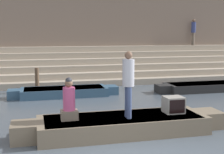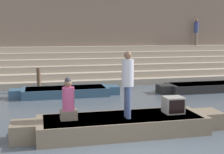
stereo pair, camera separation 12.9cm
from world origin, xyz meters
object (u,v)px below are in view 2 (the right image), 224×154
object	(u,v)px
person_standing	(128,80)
person_rowing	(68,102)
moored_boat_distant	(66,91)
tv_set	(173,105)
person_on_steps	(196,30)
moored_boat_shore	(209,87)
rowboat_main	(122,124)
mooring_post	(39,80)

from	to	relation	value
person_standing	person_rowing	bearing A→B (deg)	161.40
person_rowing	moored_boat_distant	size ratio (longest dim) A/B	0.24
tv_set	person_on_steps	world-z (taller)	person_on_steps
moored_boat_shore	tv_set	bearing A→B (deg)	-130.41
person_standing	person_on_steps	xyz separation A→B (m)	(7.60, 10.65, 1.38)
person_rowing	person_on_steps	bearing A→B (deg)	56.48
person_rowing	tv_set	world-z (taller)	person_rowing
person_standing	moored_boat_distant	distance (m)	5.82
rowboat_main	person_on_steps	distance (m)	13.28
moored_boat_shore	moored_boat_distant	size ratio (longest dim) A/B	1.08
person_rowing	mooring_post	distance (m)	6.58
person_on_steps	tv_set	bearing A→B (deg)	-154.39
person_standing	person_on_steps	distance (m)	13.16
rowboat_main	moored_boat_distant	distance (m)	5.51
person_rowing	moored_boat_shore	size ratio (longest dim) A/B	0.22
person_standing	tv_set	world-z (taller)	person_standing
moored_boat_distant	mooring_post	bearing A→B (deg)	131.36
moored_boat_distant	mooring_post	xyz separation A→B (m)	(-1.11, 1.16, 0.36)
moored_boat_shore	moored_boat_distant	distance (m)	6.60
person_rowing	mooring_post	xyz separation A→B (m)	(-0.74, 6.53, -0.36)
rowboat_main	mooring_post	distance (m)	6.92
person_rowing	person_on_steps	distance (m)	14.01
person_rowing	rowboat_main	bearing A→B (deg)	5.82
rowboat_main	person_rowing	size ratio (longest dim) A/B	5.24
person_on_steps	moored_boat_shore	bearing A→B (deg)	-145.38
person_standing	tv_set	distance (m)	1.61
moored_boat_shore	person_on_steps	size ratio (longest dim) A/B	3.00
person_standing	person_rowing	distance (m)	1.63
tv_set	mooring_post	bearing A→B (deg)	122.95
moored_boat_shore	mooring_post	bearing A→B (deg)	167.50
person_standing	moored_boat_shore	bearing A→B (deg)	32.76
tv_set	moored_boat_distant	distance (m)	5.95
mooring_post	moored_boat_distant	bearing A→B (deg)	-46.37
rowboat_main	person_standing	size ratio (longest dim) A/B	3.30
person_standing	person_rowing	world-z (taller)	person_standing
rowboat_main	person_rowing	distance (m)	1.57
tv_set	mooring_post	distance (m)	7.47
person_rowing	moored_boat_distant	bearing A→B (deg)	93.62
rowboat_main	mooring_post	xyz separation A→B (m)	(-2.16, 6.57, 0.31)
moored_boat_shore	person_rowing	bearing A→B (deg)	-145.67
tv_set	person_on_steps	distance (m)	12.35
tv_set	moored_boat_shore	xyz separation A→B (m)	(4.06, 5.03, -0.50)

